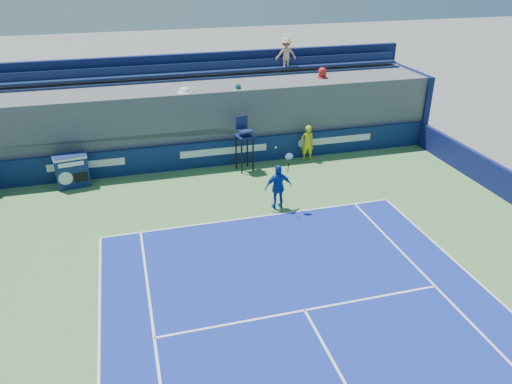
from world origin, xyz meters
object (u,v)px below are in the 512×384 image
object	(u,v)px
umpire_chair	(244,138)
tennis_player	(278,187)
ball_person	(307,143)
match_clock	(72,170)

from	to	relation	value
umpire_chair	tennis_player	distance (m)	3.98
ball_person	match_clock	world-z (taller)	ball_person
ball_person	umpire_chair	size ratio (longest dim) A/B	0.68
match_clock	umpire_chair	bearing A→B (deg)	-2.01
match_clock	tennis_player	size ratio (longest dim) A/B	0.55
ball_person	umpire_chair	xyz separation A→B (m)	(-3.12, -0.36, 0.67)
ball_person	match_clock	distance (m)	10.45
ball_person	umpire_chair	distance (m)	3.21
umpire_chair	match_clock	bearing A→B (deg)	177.99
ball_person	match_clock	size ratio (longest dim) A/B	1.20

